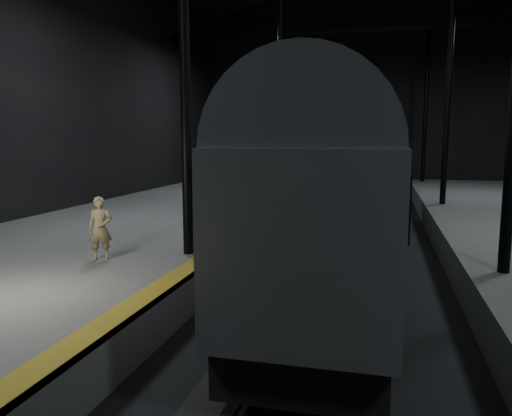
% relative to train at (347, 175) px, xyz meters
% --- Properties ---
extents(ground, '(44.00, 44.00, 0.00)m').
position_rel_train_xyz_m(ground, '(0.00, 0.21, -2.86)').
color(ground, black).
rests_on(ground, ground).
extents(platform_left, '(9.00, 43.80, 1.00)m').
position_rel_train_xyz_m(platform_left, '(-7.50, 0.21, -2.36)').
color(platform_left, '#565653').
rests_on(platform_left, ground).
extents(tactile_strip, '(0.50, 43.80, 0.01)m').
position_rel_train_xyz_m(tactile_strip, '(-3.25, 0.21, -1.85)').
color(tactile_strip, olive).
rests_on(tactile_strip, platform_left).
extents(track, '(2.40, 43.00, 0.24)m').
position_rel_train_xyz_m(track, '(0.00, 0.21, -2.79)').
color(track, '#3F3328').
rests_on(track, ground).
extents(train, '(2.87, 19.16, 5.12)m').
position_rel_train_xyz_m(train, '(0.00, 0.00, 0.00)').
color(train, '#93969A').
rests_on(train, ground).
extents(woman, '(0.68, 0.57, 1.58)m').
position_rel_train_xyz_m(woman, '(-5.63, -5.00, -1.06)').
color(woman, '#9D8D60').
rests_on(woman, platform_left).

